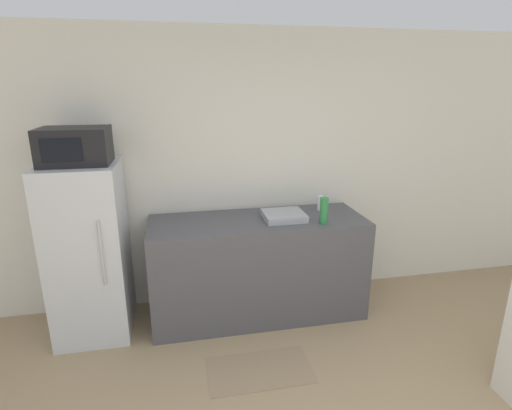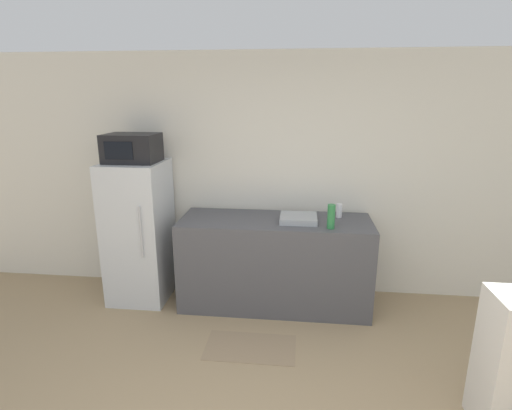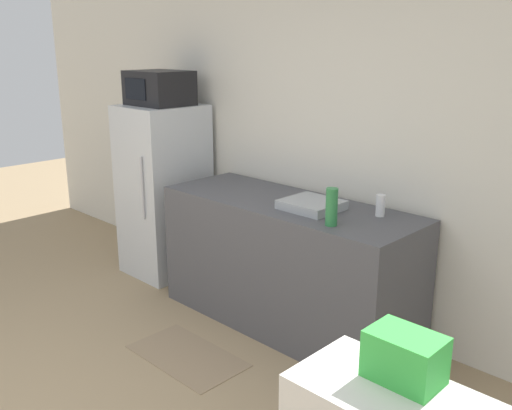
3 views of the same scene
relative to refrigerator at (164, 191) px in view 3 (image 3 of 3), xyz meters
name	(u,v)px [view 3 (image 3 of 3)]	position (x,y,z in m)	size (l,w,h in m)	color
wall_back	(330,144)	(1.50, 0.40, 0.55)	(8.00, 0.06, 2.60)	silver
refrigerator	(164,191)	(0.00, 0.00, 0.00)	(0.60, 0.67, 1.50)	silver
microwave	(159,88)	(0.00, 0.00, 0.89)	(0.51, 0.41, 0.29)	black
counter	(287,264)	(1.46, -0.01, -0.28)	(1.94, 0.70, 0.94)	#4C4C51
sink_basin	(312,205)	(1.69, -0.03, 0.22)	(0.37, 0.33, 0.06)	#9EA3A8
bottle_tall	(332,207)	(1.99, -0.22, 0.30)	(0.07, 0.07, 0.23)	#2D7F42
bottle_short	(380,206)	(2.10, 0.15, 0.26)	(0.06, 0.06, 0.14)	silver
basket	(405,357)	(3.20, -1.44, 0.31)	(0.23, 0.16, 0.16)	green
kitchen_rug	(187,356)	(1.30, -0.83, -0.74)	(0.80, 0.45, 0.01)	#937A5B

